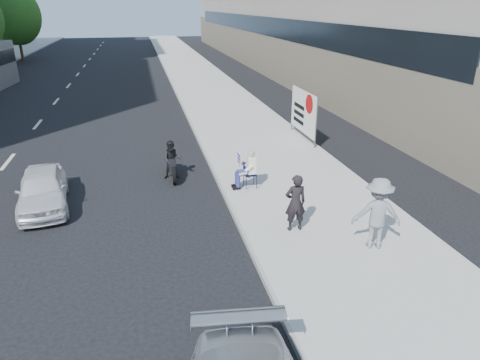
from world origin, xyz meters
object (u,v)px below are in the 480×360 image
object	(u,v)px
jogger	(377,213)
pedestrian_woman	(295,203)
white_sedan_near	(42,189)
motorcycle	(172,161)
protest_banner	(303,112)
seated_protester	(247,167)

from	to	relation	value
jogger	pedestrian_woman	bearing A→B (deg)	-19.35
pedestrian_woman	white_sedan_near	world-z (taller)	pedestrian_woman
jogger	motorcycle	world-z (taller)	jogger
motorcycle	protest_banner	bearing A→B (deg)	31.51
seated_protester	motorcycle	world-z (taller)	seated_protester
jogger	seated_protester	bearing A→B (deg)	-45.06
jogger	protest_banner	bearing A→B (deg)	-81.57
jogger	pedestrian_woman	world-z (taller)	jogger
seated_protester	pedestrian_woman	bearing A→B (deg)	-79.81
pedestrian_woman	protest_banner	distance (m)	8.85
seated_protester	pedestrian_woman	world-z (taller)	pedestrian_woman
jogger	white_sedan_near	bearing A→B (deg)	-10.15
seated_protester	protest_banner	distance (m)	6.36
seated_protester	jogger	distance (m)	5.03
protest_banner	white_sedan_near	xyz separation A→B (m)	(-10.40, -4.77, -0.80)
seated_protester	jogger	size ratio (longest dim) A/B	0.69
jogger	pedestrian_woman	distance (m)	2.14
motorcycle	seated_protester	bearing A→B (deg)	-32.97
protest_banner	motorcycle	bearing A→B (deg)	-152.73
pedestrian_woman	protest_banner	bearing A→B (deg)	-111.91
seated_protester	pedestrian_woman	size ratio (longest dim) A/B	0.80
motorcycle	pedestrian_woman	bearing A→B (deg)	-55.26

